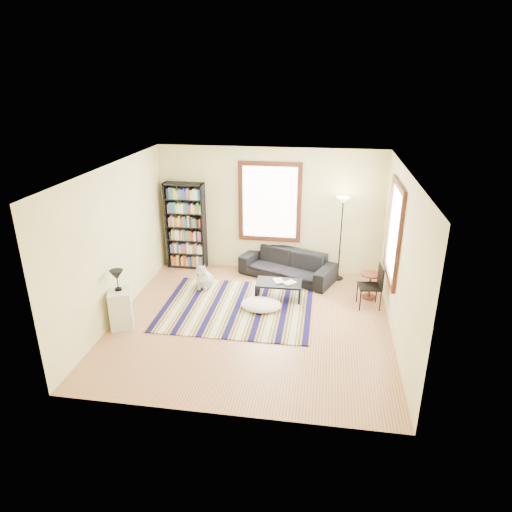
# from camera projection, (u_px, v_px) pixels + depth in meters

# --- Properties ---
(floor) EXTENTS (5.00, 5.00, 0.10)m
(floor) POSITION_uv_depth(u_px,v_px,m) (252.00, 324.00, 8.42)
(floor) COLOR tan
(floor) RESTS_ON ground
(ceiling) EXTENTS (5.00, 5.00, 0.10)m
(ceiling) POSITION_uv_depth(u_px,v_px,m) (251.00, 167.00, 7.34)
(ceiling) COLOR white
(ceiling) RESTS_ON floor
(wall_back) EXTENTS (5.00, 0.10, 2.80)m
(wall_back) POSITION_uv_depth(u_px,v_px,m) (270.00, 210.00, 10.22)
(wall_back) COLOR #FAF2A9
(wall_back) RESTS_ON floor
(wall_front) EXTENTS (5.00, 0.10, 2.80)m
(wall_front) POSITION_uv_depth(u_px,v_px,m) (218.00, 325.00, 5.54)
(wall_front) COLOR #FAF2A9
(wall_front) RESTS_ON floor
(wall_left) EXTENTS (0.10, 5.00, 2.80)m
(wall_left) POSITION_uv_depth(u_px,v_px,m) (113.00, 243.00, 8.24)
(wall_left) COLOR #FAF2A9
(wall_left) RESTS_ON floor
(wall_right) EXTENTS (0.10, 5.00, 2.80)m
(wall_right) POSITION_uv_depth(u_px,v_px,m) (404.00, 259.00, 7.51)
(wall_right) COLOR #FAF2A9
(wall_right) RESTS_ON floor
(window_back) EXTENTS (1.20, 0.06, 1.60)m
(window_back) POSITION_uv_depth(u_px,v_px,m) (270.00, 202.00, 10.07)
(window_back) COLOR white
(window_back) RESTS_ON wall_back
(window_right) EXTENTS (0.06, 1.20, 1.60)m
(window_right) POSITION_uv_depth(u_px,v_px,m) (394.00, 232.00, 8.19)
(window_right) COLOR white
(window_right) RESTS_ON wall_right
(rug) EXTENTS (2.93, 2.34, 0.02)m
(rug) POSITION_uv_depth(u_px,v_px,m) (237.00, 307.00, 8.89)
(rug) COLOR #0D0B3B
(rug) RESTS_ON floor
(sofa) EXTENTS (2.24, 1.54, 0.61)m
(sofa) POSITION_uv_depth(u_px,v_px,m) (287.00, 265.00, 10.10)
(sofa) COLOR black
(sofa) RESTS_ON floor
(bookshelf) EXTENTS (0.90, 0.30, 2.00)m
(bookshelf) POSITION_uv_depth(u_px,v_px,m) (186.00, 226.00, 10.43)
(bookshelf) COLOR black
(bookshelf) RESTS_ON floor
(coffee_table) EXTENTS (1.03, 0.82, 0.36)m
(coffee_table) POSITION_uv_depth(u_px,v_px,m) (279.00, 290.00, 9.19)
(coffee_table) COLOR black
(coffee_table) RESTS_ON floor
(book_a) EXTENTS (0.30, 0.27, 0.02)m
(book_a) POSITION_uv_depth(u_px,v_px,m) (274.00, 281.00, 9.14)
(book_a) COLOR beige
(book_a) RESTS_ON coffee_table
(book_b) EXTENTS (0.30, 0.30, 0.02)m
(book_b) POSITION_uv_depth(u_px,v_px,m) (286.00, 281.00, 9.15)
(book_b) COLOR beige
(book_b) RESTS_ON coffee_table
(floor_cushion) EXTENTS (0.82, 0.63, 0.20)m
(floor_cushion) POSITION_uv_depth(u_px,v_px,m) (261.00, 305.00, 8.79)
(floor_cushion) COLOR white
(floor_cushion) RESTS_ON floor
(floor_lamp) EXTENTS (0.32, 0.32, 1.86)m
(floor_lamp) POSITION_uv_depth(u_px,v_px,m) (340.00, 239.00, 9.80)
(floor_lamp) COLOR black
(floor_lamp) RESTS_ON floor
(side_table) EXTENTS (0.44, 0.44, 0.54)m
(side_table) POSITION_uv_depth(u_px,v_px,m) (370.00, 286.00, 9.18)
(side_table) COLOR #432210
(side_table) RESTS_ON floor
(folding_chair) EXTENTS (0.46, 0.45, 0.86)m
(folding_chair) POSITION_uv_depth(u_px,v_px,m) (369.00, 286.00, 8.78)
(folding_chair) COLOR black
(folding_chair) RESTS_ON floor
(white_cabinet) EXTENTS (0.54, 0.61, 0.70)m
(white_cabinet) POSITION_uv_depth(u_px,v_px,m) (121.00, 308.00, 8.15)
(white_cabinet) COLOR silver
(white_cabinet) RESTS_ON floor
(table_lamp) EXTENTS (0.25, 0.25, 0.38)m
(table_lamp) POSITION_uv_depth(u_px,v_px,m) (117.00, 280.00, 7.95)
(table_lamp) COLOR black
(table_lamp) RESTS_ON white_cabinet
(dog) EXTENTS (0.48, 0.62, 0.57)m
(dog) POSITION_uv_depth(u_px,v_px,m) (205.00, 275.00, 9.62)
(dog) COLOR silver
(dog) RESTS_ON floor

